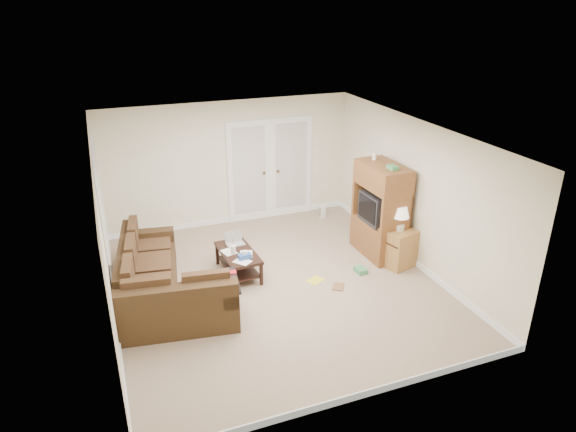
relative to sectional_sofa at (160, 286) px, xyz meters
name	(u,v)px	position (x,y,z in m)	size (l,w,h in m)	color
floor	(276,285)	(1.81, -0.13, -0.31)	(5.50, 5.50, 0.00)	tan
ceiling	(275,134)	(1.81, -0.13, 2.19)	(5.00, 5.50, 0.02)	white
wall_left	(104,240)	(-0.69, -0.13, 0.94)	(0.02, 5.50, 2.50)	#EEE8CE
wall_right	(415,194)	(4.31, -0.13, 0.94)	(0.02, 5.50, 2.50)	#EEE8CE
wall_back	(229,164)	(1.81, 2.62, 0.94)	(5.00, 0.02, 2.50)	#EEE8CE
wall_front	(362,310)	(1.81, -2.88, 0.94)	(5.00, 0.02, 2.50)	#EEE8CE
baseboards	(276,283)	(1.81, -0.13, -0.26)	(5.00, 5.50, 0.10)	silver
french_doors	(270,170)	(2.66, 2.58, 0.73)	(1.80, 0.05, 2.13)	silver
window_left	(100,195)	(-0.65, 0.87, 1.24)	(0.05, 1.92, 1.42)	silver
sectional_sofa	(160,286)	(0.00, 0.00, 0.00)	(1.80, 2.77, 0.79)	#402C18
coffee_table	(238,261)	(1.34, 0.46, -0.08)	(0.58, 1.07, 0.71)	black
tv_armoire	(380,210)	(3.92, 0.29, 0.54)	(0.60, 1.06, 1.81)	brown
side_cabinet	(398,244)	(4.01, -0.21, 0.08)	(0.63, 0.63, 1.08)	#A9783E
space_heater	(322,211)	(3.66, 2.14, -0.18)	(0.11, 0.09, 0.27)	white
floor_magazine	(315,280)	(2.46, -0.21, -0.31)	(0.27, 0.21, 0.01)	yellow
floor_greenbox	(361,270)	(3.29, -0.24, -0.27)	(0.16, 0.21, 0.08)	#408E55
floor_book	(333,286)	(2.65, -0.49, -0.30)	(0.17, 0.24, 0.02)	brown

